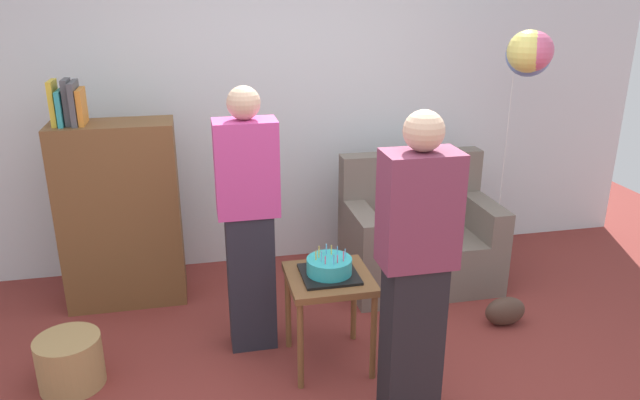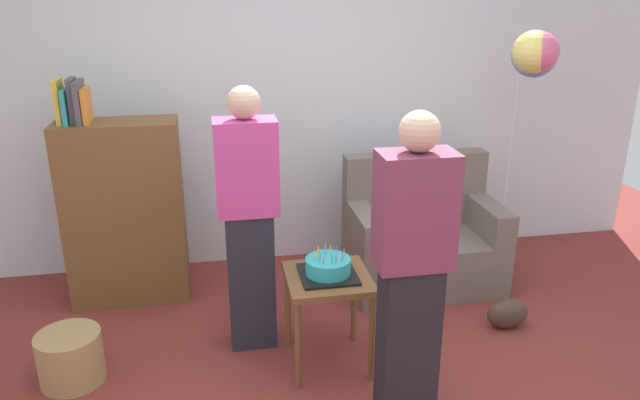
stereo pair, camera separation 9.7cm
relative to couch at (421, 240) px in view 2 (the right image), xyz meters
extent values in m
cube|color=silver|center=(-0.87, 0.69, 1.01)|extent=(6.00, 0.10, 2.70)
cube|color=#6B6056|center=(0.00, -0.06, -0.14)|extent=(1.10, 0.70, 0.40)
cube|color=#6B6056|center=(0.00, 0.21, 0.34)|extent=(1.10, 0.16, 0.56)
cube|color=#6B6056|center=(-0.47, -0.06, 0.18)|extent=(0.16, 0.70, 0.24)
cube|color=#6B6056|center=(0.47, -0.06, 0.18)|extent=(0.16, 0.70, 0.24)
cube|color=brown|center=(-2.13, 0.15, 0.31)|extent=(0.80, 0.36, 1.30)
cube|color=gold|center=(-2.46, 0.15, 1.10)|extent=(0.03, 0.19, 0.28)
cube|color=teal|center=(-2.42, 0.15, 1.07)|extent=(0.03, 0.24, 0.22)
cube|color=#4C4C51|center=(-2.37, 0.15, 1.10)|extent=(0.04, 0.18, 0.29)
cube|color=#4C4C51|center=(-2.33, 0.15, 1.10)|extent=(0.03, 0.26, 0.27)
cube|color=orange|center=(-2.29, 0.15, 1.07)|extent=(0.03, 0.22, 0.23)
cube|color=brown|center=(-0.90, -0.91, 0.22)|extent=(0.48, 0.48, 0.04)
cylinder|color=brown|center=(-1.11, -1.12, -0.07)|extent=(0.04, 0.04, 0.54)
cylinder|color=brown|center=(-0.69, -1.12, -0.07)|extent=(0.04, 0.04, 0.54)
cylinder|color=brown|center=(-1.11, -0.70, -0.07)|extent=(0.04, 0.04, 0.54)
cylinder|color=brown|center=(-0.69, -0.70, -0.07)|extent=(0.04, 0.04, 0.54)
cube|color=black|center=(-0.90, -0.91, 0.25)|extent=(0.32, 0.32, 0.02)
cylinder|color=#2DB2B7|center=(-0.90, -0.91, 0.30)|extent=(0.26, 0.26, 0.09)
cylinder|color=#66B2E5|center=(-0.81, -0.91, 0.37)|extent=(0.01, 0.01, 0.05)
cylinder|color=#66B2E5|center=(-0.85, -0.88, 0.37)|extent=(0.01, 0.01, 0.06)
cylinder|color=#F2CC4C|center=(-0.87, -0.85, 0.37)|extent=(0.01, 0.01, 0.05)
cylinder|color=#66B2E5|center=(-0.90, -0.84, 0.37)|extent=(0.01, 0.01, 0.06)
cylinder|color=#F2CC4C|center=(-0.94, -0.82, 0.37)|extent=(0.01, 0.01, 0.05)
cylinder|color=#F2CC4C|center=(-0.95, -0.88, 0.37)|extent=(0.01, 0.01, 0.05)
cylinder|color=#F2CC4C|center=(-0.98, -0.91, 0.37)|extent=(0.01, 0.01, 0.06)
cylinder|color=#66B2E5|center=(-0.95, -0.94, 0.38)|extent=(0.01, 0.01, 0.06)
cylinder|color=#EA668C|center=(-0.94, -0.97, 0.37)|extent=(0.01, 0.01, 0.05)
cylinder|color=#66B2E5|center=(-0.89, -0.99, 0.37)|extent=(0.01, 0.01, 0.06)
cylinder|color=#EA668C|center=(-0.86, -0.97, 0.37)|extent=(0.01, 0.01, 0.05)
cylinder|color=#EA668C|center=(-0.83, -0.95, 0.37)|extent=(0.01, 0.01, 0.06)
cube|color=#23232D|center=(-1.32, -0.61, 0.10)|extent=(0.28, 0.20, 0.88)
cube|color=#C6428E|center=(-1.32, -0.61, 0.82)|extent=(0.36, 0.22, 0.56)
sphere|color=#D1A889|center=(-1.32, -0.61, 1.19)|extent=(0.19, 0.19, 0.19)
cube|color=black|center=(-0.60, -1.46, 0.10)|extent=(0.28, 0.20, 0.88)
cube|color=#75334C|center=(-0.60, -1.46, 0.82)|extent=(0.36, 0.22, 0.56)
sphere|color=#D1A889|center=(-0.60, -1.46, 1.19)|extent=(0.19, 0.19, 0.19)
cylinder|color=#A88451|center=(-2.37, -0.81, -0.19)|extent=(0.36, 0.36, 0.30)
ellipsoid|color=#473328|center=(0.35, -0.75, -0.24)|extent=(0.28, 0.14, 0.20)
cylinder|color=silver|center=(0.58, -0.12, 0.44)|extent=(0.00, 0.00, 1.56)
sphere|color=#D65B84|center=(0.66, -0.20, 1.39)|extent=(0.27, 0.27, 0.27)
sphere|color=#E5D666|center=(0.64, -0.18, 1.39)|extent=(0.28, 0.28, 0.28)
sphere|color=#668ED6|center=(0.71, -0.08, 1.36)|extent=(0.31, 0.31, 0.31)
camera|label=1|loc=(-1.60, -3.90, 1.80)|focal=33.53mm
camera|label=2|loc=(-1.51, -3.92, 1.80)|focal=33.53mm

